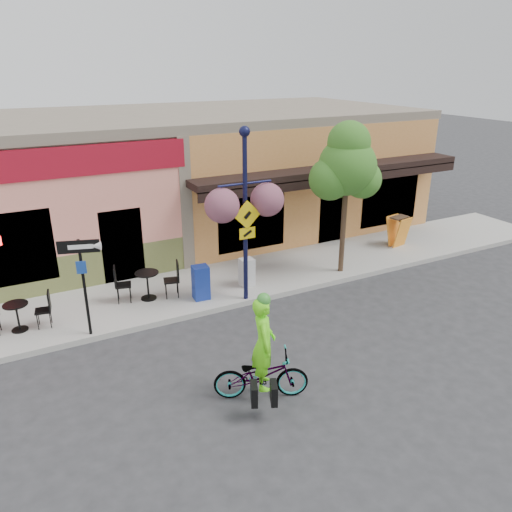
{
  "coord_description": "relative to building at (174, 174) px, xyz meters",
  "views": [
    {
      "loc": [
        -5.83,
        -10.36,
        6.2
      ],
      "look_at": [
        -0.16,
        0.5,
        1.4
      ],
      "focal_mm": 35.0,
      "sensor_mm": 36.0,
      "label": 1
    }
  ],
  "objects": [
    {
      "name": "cafe_set_left",
      "position": [
        -6.0,
        -5.88,
        -1.64
      ],
      "size": [
        1.63,
        0.99,
        0.92
      ],
      "primitive_type": null,
      "rotation": [
        0.0,
        0.0,
        -0.15
      ],
      "color": "black",
      "rests_on": "sidewalk"
    },
    {
      "name": "ground",
      "position": [
        0.0,
        -7.5,
        -2.25
      ],
      "size": [
        90.0,
        90.0,
        0.0
      ],
      "primitive_type": "plane",
      "color": "#2D2D30",
      "rests_on": "ground"
    },
    {
      "name": "bicycle",
      "position": [
        -1.95,
        -10.64,
        -1.76
      ],
      "size": [
        1.96,
        1.33,
        0.97
      ],
      "primitive_type": "imported",
      "rotation": [
        0.0,
        0.0,
        1.16
      ],
      "color": "maroon",
      "rests_on": "ground"
    },
    {
      "name": "sandwich_board",
      "position": [
        6.2,
        -5.75,
        -1.57
      ],
      "size": [
        0.72,
        0.58,
        1.06
      ],
      "primitive_type": null,
      "rotation": [
        0.0,
        0.0,
        0.19
      ],
      "color": "orange",
      "rests_on": "sidewalk"
    },
    {
      "name": "lamp_post",
      "position": [
        -0.4,
        -6.85,
        0.21
      ],
      "size": [
        1.48,
        0.6,
        4.61
      ],
      "primitive_type": null,
      "rotation": [
        0.0,
        0.0,
        -0.01
      ],
      "color": "#111336",
      "rests_on": "sidewalk"
    },
    {
      "name": "sidewalk",
      "position": [
        0.0,
        -5.5,
        -2.17
      ],
      "size": [
        24.0,
        3.0,
        0.15
      ],
      "primitive_type": "cube",
      "color": "#9E9B93",
      "rests_on": "ground"
    },
    {
      "name": "curb",
      "position": [
        0.0,
        -6.95,
        -2.17
      ],
      "size": [
        24.0,
        0.12,
        0.15
      ],
      "primitive_type": "cube",
      "color": "#A8A59E",
      "rests_on": "ground"
    },
    {
      "name": "building",
      "position": [
        0.0,
        0.0,
        0.0
      ],
      "size": [
        18.2,
        8.2,
        4.5
      ],
      "primitive_type": null,
      "color": "#F08A76",
      "rests_on": "ground"
    },
    {
      "name": "newspaper_box_grey",
      "position": [
        0.02,
        -6.09,
        -1.69
      ],
      "size": [
        0.4,
        0.36,
        0.81
      ],
      "primitive_type": null,
      "rotation": [
        0.0,
        0.0,
        0.05
      ],
      "color": "silver",
      "rests_on": "sidewalk"
    },
    {
      "name": "newspaper_box_blue",
      "position": [
        -1.47,
        -6.29,
        -1.63
      ],
      "size": [
        0.45,
        0.41,
        0.94
      ],
      "primitive_type": null,
      "rotation": [
        0.0,
        0.0,
        -0.08
      ],
      "color": "navy",
      "rests_on": "sidewalk"
    },
    {
      "name": "street_tree",
      "position": [
        3.06,
        -6.47,
        0.19
      ],
      "size": [
        1.82,
        1.82,
        4.58
      ],
      "primitive_type": null,
      "rotation": [
        0.0,
        0.0,
        0.02
      ],
      "color": "#3D7A26",
      "rests_on": "sidewalk"
    },
    {
      "name": "cyclist_rider",
      "position": [
        -1.9,
        -10.64,
        -1.31
      ],
      "size": [
        0.69,
        0.81,
        1.89
      ],
      "primitive_type": "imported",
      "rotation": [
        0.0,
        0.0,
        1.16
      ],
      "color": "#6DFD1A",
      "rests_on": "ground"
    },
    {
      "name": "one_way_sign",
      "position": [
        -4.52,
        -6.85,
        -0.91
      ],
      "size": [
        0.93,
        0.46,
        2.38
      ],
      "primitive_type": null,
      "rotation": [
        0.0,
        0.0,
        -0.3
      ],
      "color": "black",
      "rests_on": "sidewalk"
    },
    {
      "name": "cafe_set_right",
      "position": [
        -2.76,
        -5.64,
        -1.59
      ],
      "size": [
        1.85,
        1.23,
        1.01
      ],
      "primitive_type": null,
      "rotation": [
        0.0,
        0.0,
        -0.24
      ],
      "color": "black",
      "rests_on": "sidewalk"
    }
  ]
}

